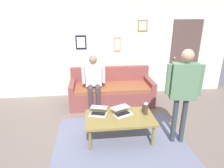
{
  "coord_description": "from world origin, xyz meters",
  "views": [
    {
      "loc": [
        0.39,
        2.89,
        2.13
      ],
      "look_at": [
        -0.04,
        -0.74,
        0.8
      ],
      "focal_mm": 30.04,
      "sensor_mm": 36.0,
      "label": 1
    }
  ],
  "objects_px": {
    "couch": "(111,92)",
    "coffee_table": "(120,119)",
    "french_press": "(146,109)",
    "person_standing": "(184,86)",
    "laptop_left": "(122,112)",
    "laptop_center": "(98,112)",
    "person_seated": "(94,79)",
    "interior_door": "(184,57)"
  },
  "relations": [
    {
      "from": "interior_door",
      "to": "coffee_table",
      "type": "height_order",
      "value": "interior_door"
    },
    {
      "from": "laptop_center",
      "to": "person_standing",
      "type": "bearing_deg",
      "value": 165.36
    },
    {
      "from": "couch",
      "to": "person_seated",
      "type": "bearing_deg",
      "value": 26.93
    },
    {
      "from": "french_press",
      "to": "person_standing",
      "type": "bearing_deg",
      "value": 154.6
    },
    {
      "from": "couch",
      "to": "coffee_table",
      "type": "distance_m",
      "value": 1.53
    },
    {
      "from": "couch",
      "to": "french_press",
      "type": "relative_size",
      "value": 8.41
    },
    {
      "from": "laptop_left",
      "to": "couch",
      "type": "bearing_deg",
      "value": -88.69
    },
    {
      "from": "laptop_center",
      "to": "person_standing",
      "type": "distance_m",
      "value": 1.54
    },
    {
      "from": "laptop_left",
      "to": "person_seated",
      "type": "height_order",
      "value": "person_seated"
    },
    {
      "from": "interior_door",
      "to": "couch",
      "type": "distance_m",
      "value": 2.35
    },
    {
      "from": "couch",
      "to": "laptop_left",
      "type": "bearing_deg",
      "value": 91.31
    },
    {
      "from": "interior_door",
      "to": "french_press",
      "type": "distance_m",
      "value": 2.72
    },
    {
      "from": "couch",
      "to": "person_standing",
      "type": "xyz_separation_m",
      "value": [
        -0.98,
        1.73,
        0.76
      ]
    },
    {
      "from": "laptop_left",
      "to": "laptop_center",
      "type": "height_order",
      "value": "laptop_center"
    },
    {
      "from": "french_press",
      "to": "person_standing",
      "type": "xyz_separation_m",
      "value": [
        -0.53,
        0.25,
        0.51
      ]
    },
    {
      "from": "person_standing",
      "to": "person_seated",
      "type": "xyz_separation_m",
      "value": [
        1.43,
        -1.5,
        -0.34
      ]
    },
    {
      "from": "couch",
      "to": "coffee_table",
      "type": "relative_size",
      "value": 1.68
    },
    {
      "from": "interior_door",
      "to": "coffee_table",
      "type": "bearing_deg",
      "value": 44.02
    },
    {
      "from": "laptop_left",
      "to": "coffee_table",
      "type": "bearing_deg",
      "value": 63.07
    },
    {
      "from": "laptop_left",
      "to": "interior_door",
      "type": "bearing_deg",
      "value": -136.75
    },
    {
      "from": "laptop_left",
      "to": "french_press",
      "type": "xyz_separation_m",
      "value": [
        -0.42,
        0.06,
        0.07
      ]
    },
    {
      "from": "laptop_left",
      "to": "laptop_center",
      "type": "relative_size",
      "value": 1.15
    },
    {
      "from": "couch",
      "to": "laptop_left",
      "type": "distance_m",
      "value": 1.43
    },
    {
      "from": "laptop_left",
      "to": "person_seated",
      "type": "xyz_separation_m",
      "value": [
        0.48,
        -1.2,
        0.24
      ]
    },
    {
      "from": "couch",
      "to": "french_press",
      "type": "height_order",
      "value": "couch"
    },
    {
      "from": "interior_door",
      "to": "person_standing",
      "type": "xyz_separation_m",
      "value": [
        1.18,
        2.31,
        0.04
      ]
    },
    {
      "from": "laptop_center",
      "to": "french_press",
      "type": "xyz_separation_m",
      "value": [
        -0.85,
        0.11,
        0.07
      ]
    },
    {
      "from": "laptop_center",
      "to": "person_standing",
      "type": "xyz_separation_m",
      "value": [
        -1.38,
        0.36,
        0.58
      ]
    },
    {
      "from": "interior_door",
      "to": "laptop_center",
      "type": "distance_m",
      "value": 3.26
    },
    {
      "from": "coffee_table",
      "to": "french_press",
      "type": "bearing_deg",
      "value": -174.29
    },
    {
      "from": "coffee_table",
      "to": "interior_door",
      "type": "bearing_deg",
      "value": -135.98
    },
    {
      "from": "person_standing",
      "to": "person_seated",
      "type": "bearing_deg",
      "value": -46.53
    },
    {
      "from": "person_standing",
      "to": "french_press",
      "type": "bearing_deg",
      "value": -25.4
    },
    {
      "from": "coffee_table",
      "to": "person_standing",
      "type": "xyz_separation_m",
      "value": [
        -1.0,
        0.2,
        0.67
      ]
    },
    {
      "from": "laptop_center",
      "to": "person_seated",
      "type": "relative_size",
      "value": 0.29
    },
    {
      "from": "laptop_center",
      "to": "interior_door",
      "type": "bearing_deg",
      "value": -142.64
    },
    {
      "from": "laptop_center",
      "to": "french_press",
      "type": "distance_m",
      "value": 0.86
    },
    {
      "from": "coffee_table",
      "to": "laptop_center",
      "type": "height_order",
      "value": "laptop_center"
    },
    {
      "from": "french_press",
      "to": "laptop_left",
      "type": "bearing_deg",
      "value": -8.05
    },
    {
      "from": "couch",
      "to": "coffee_table",
      "type": "bearing_deg",
      "value": 89.17
    },
    {
      "from": "person_seated",
      "to": "laptop_center",
      "type": "bearing_deg",
      "value": 92.47
    },
    {
      "from": "interior_door",
      "to": "couch",
      "type": "xyz_separation_m",
      "value": [
        2.16,
        0.58,
        -0.72
      ]
    }
  ]
}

